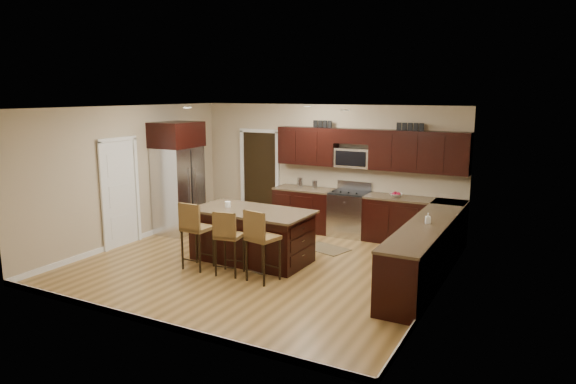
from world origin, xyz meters
The scene contains 23 objects.
floor centered at (0.00, 0.00, 0.00)m, with size 6.00×6.00×0.00m, color olive.
ceiling centered at (0.00, 0.00, 2.70)m, with size 6.00×6.00×0.00m, color silver.
wall_back centered at (0.00, 2.75, 1.35)m, with size 6.00×6.00×0.00m, color tan.
wall_left centered at (-3.00, 0.00, 1.35)m, with size 5.50×5.50×0.00m, color tan.
wall_right centered at (3.00, 0.00, 1.35)m, with size 5.50×5.50×0.00m, color tan.
base_cabinets centered at (1.90, 1.45, 0.46)m, with size 4.02×3.96×0.92m.
upper_cabinets centered at (1.04, 2.58, 1.84)m, with size 4.00×0.33×0.80m.
range centered at (0.68, 2.45, 0.47)m, with size 0.76×0.64×1.11m.
microwave centered at (0.68, 2.60, 1.62)m, with size 0.76×0.31×0.40m, color silver.
doorway centered at (-1.65, 2.73, 1.03)m, with size 0.85×0.03×2.06m, color black.
pantry_door centered at (-2.98, -0.30, 1.02)m, with size 0.03×0.80×2.04m, color white.
letter_decor centered at (0.90, 2.58, 2.29)m, with size 2.20×0.03×0.15m, color black, non-canonical shape.
island centered at (-0.26, 0.12, 0.43)m, with size 2.15×1.17×0.92m.
stool_left centered at (-0.85, -0.73, 0.72)m, with size 0.44×0.44×1.15m.
stool_mid centered at (-0.19, -0.73, 0.67)m, with size 0.46×0.46×1.08m.
stool_right centered at (0.42, -0.73, 0.72)m, with size 0.51×0.51×1.16m.
refrigerator centered at (-2.62, 1.00, 1.21)m, with size 0.79×0.97×2.35m.
floor_mat centered at (0.65, 1.34, 0.01)m, with size 0.83×0.55×0.01m, color brown.
fruit_bowl centered at (1.65, 2.45, 0.95)m, with size 0.26×0.26×0.06m, color silver.
soap_bottle centered at (2.70, 0.59, 1.00)m, with size 0.08×0.08×0.17m, color #B2B2B2.
canister_tall centered at (-0.47, 2.45, 1.03)m, with size 0.12×0.12×0.21m, color silver.
canister_short centered at (-0.12, 2.45, 1.01)m, with size 0.11×0.11×0.18m, color silver.
island_jar centered at (-0.76, 0.12, 0.97)m, with size 0.10×0.10×0.10m, color white.
Camera 1 is at (4.40, -7.35, 2.93)m, focal length 32.00 mm.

